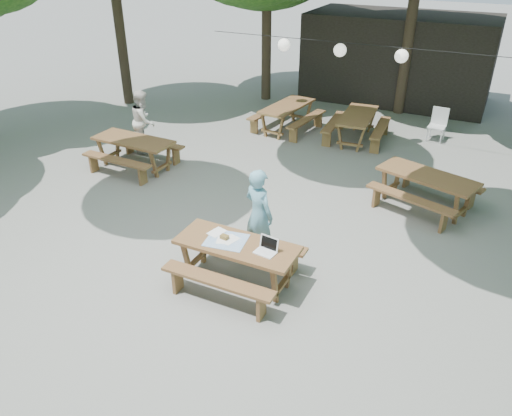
{
  "coord_description": "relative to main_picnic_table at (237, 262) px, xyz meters",
  "views": [
    {
      "loc": [
        3.74,
        -7.05,
        5.14
      ],
      "look_at": [
        0.5,
        -0.45,
        1.05
      ],
      "focal_mm": 35.0,
      "sensor_mm": 36.0,
      "label": 1
    }
  ],
  "objects": [
    {
      "name": "plastic_chair",
      "position": [
        1.95,
        8.12,
        -0.13
      ],
      "size": [
        0.47,
        0.47,
        0.9
      ],
      "rotation": [
        0.0,
        0.0,
        -0.08
      ],
      "color": "silver",
      "rests_on": "ground"
    },
    {
      "name": "picnic_table_nw",
      "position": [
        -4.41,
        2.94,
        0.0
      ],
      "size": [
        2.02,
        1.64,
        0.75
      ],
      "rotation": [
        0.0,
        0.0,
        -0.03
      ],
      "color": "brown",
      "rests_on": "ground"
    },
    {
      "name": "woman",
      "position": [
        -0.02,
        0.86,
        0.46
      ],
      "size": [
        0.72,
        0.6,
        1.69
      ],
      "primitive_type": "imported",
      "rotation": [
        0.0,
        0.0,
        2.76
      ],
      "color": "#6AAAC1",
      "rests_on": "ground"
    },
    {
      "name": "main_picnic_table",
      "position": [
        0.0,
        0.0,
        0.0
      ],
      "size": [
        2.0,
        1.58,
        0.75
      ],
      "color": "brown",
      "rests_on": "ground"
    },
    {
      "name": "picnic_table_far_e",
      "position": [
        -0.05,
        7.13,
        0.0
      ],
      "size": [
        1.72,
        2.06,
        0.75
      ],
      "rotation": [
        0.0,
        0.0,
        1.65
      ],
      "color": "brown",
      "rests_on": "ground"
    },
    {
      "name": "tabletop_clutter",
      "position": [
        -0.21,
        0.01,
        0.37
      ],
      "size": [
        0.76,
        0.64,
        0.08
      ],
      "color": "#3779BC",
      "rests_on": "main_picnic_table"
    },
    {
      "name": "picnic_table_far_w",
      "position": [
        -2.12,
        7.05,
        0.0
      ],
      "size": [
        1.81,
        2.08,
        0.75
      ],
      "rotation": [
        0.0,
        0.0,
        1.45
      ],
      "color": "brown",
      "rests_on": "ground"
    },
    {
      "name": "paper_lanterns",
      "position": [
        -0.69,
        7.15,
        2.02
      ],
      "size": [
        9.0,
        0.34,
        0.38
      ],
      "color": "black",
      "rests_on": "ground"
    },
    {
      "name": "laptop",
      "position": [
        0.53,
        0.0,
        0.42
      ],
      "size": [
        0.36,
        0.3,
        0.24
      ],
      "rotation": [
        0.0,
        0.0,
        -0.13
      ],
      "color": "white",
      "rests_on": "main_picnic_table"
    },
    {
      "name": "second_person",
      "position": [
        -4.9,
        4.01,
        0.41
      ],
      "size": [
        0.89,
        0.97,
        1.6
      ],
      "primitive_type": "imported",
      "rotation": [
        0.0,
        0.0,
        2.03
      ],
      "color": "silver",
      "rests_on": "ground"
    },
    {
      "name": "pavilion",
      "position": [
        -0.0,
        11.65,
        1.01
      ],
      "size": [
        6.0,
        3.0,
        2.8
      ],
      "primitive_type": "cube",
      "color": "black",
      "rests_on": "ground"
    },
    {
      "name": "picnic_table_ne",
      "position": [
        2.33,
        4.0,
        0.0
      ],
      "size": [
        2.29,
        2.08,
        0.75
      ],
      "rotation": [
        0.0,
        0.0,
        -0.31
      ],
      "color": "brown",
      "rests_on": "ground"
    },
    {
      "name": "ground",
      "position": [
        -0.5,
        1.15,
        -0.39
      ],
      "size": [
        80.0,
        80.0,
        0.0
      ],
      "primitive_type": "plane",
      "color": "slate",
      "rests_on": "ground"
    }
  ]
}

